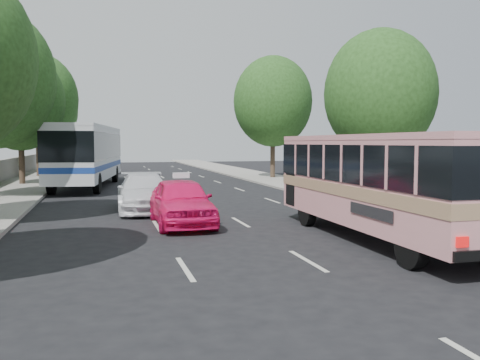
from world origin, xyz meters
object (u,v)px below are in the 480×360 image
object	(u,v)px
white_pickup	(144,192)
tour_coach_rear	(71,148)
pink_bus	(379,175)
tour_coach_front	(88,151)
pink_taxi	(181,201)

from	to	relation	value
white_pickup	tour_coach_rear	xyz separation A→B (m)	(-4.30, 26.39, 1.50)
pink_bus	white_pickup	size ratio (longest dim) A/B	1.82
pink_bus	tour_coach_front	xyz separation A→B (m)	(-8.45, 20.11, 0.41)
tour_coach_front	tour_coach_rear	distance (m)	14.51
tour_coach_front	tour_coach_rear	world-z (taller)	tour_coach_front
pink_taxi	pink_bus	bearing A→B (deg)	-39.65
tour_coach_front	white_pickup	bearing A→B (deg)	-70.46
pink_taxi	tour_coach_rear	distance (m)	30.86
pink_bus	tour_coach_rear	world-z (taller)	tour_coach_rear
pink_taxi	white_pickup	distance (m)	4.10
tour_coach_rear	pink_taxi	bearing A→B (deg)	-78.20
pink_bus	tour_coach_rear	distance (m)	36.00
pink_bus	white_pickup	distance (m)	10.13
pink_taxi	tour_coach_front	bearing A→B (deg)	101.87
white_pickup	tour_coach_rear	bearing A→B (deg)	100.90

